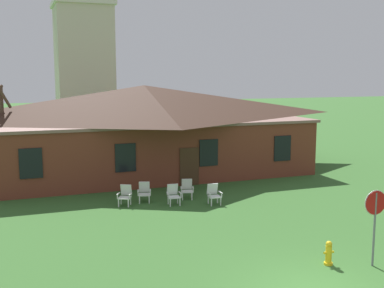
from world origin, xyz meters
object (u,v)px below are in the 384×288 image
at_px(fire_hydrant, 329,253).
at_px(stop_sign, 375,212).
at_px(lawn_chair_left_end, 173,194).
at_px(lawn_chair_near_door, 144,192).
at_px(lawn_chair_right_end, 214,194).
at_px(lawn_chair_by_porch, 125,195).
at_px(lawn_chair_middle, 187,189).

bearing_deg(fire_hydrant, stop_sign, -23.80).
xyz_separation_m(stop_sign, fire_hydrant, (-1.27, 0.56, -1.38)).
bearing_deg(lawn_chair_left_end, lawn_chair_near_door, 140.78).
relative_size(lawn_chair_left_end, lawn_chair_right_end, 1.00).
relative_size(lawn_chair_by_porch, lawn_chair_left_end, 1.00).
xyz_separation_m(stop_sign, lawn_chair_by_porch, (-5.84, 9.84, -1.26)).
distance_m(lawn_chair_by_porch, lawn_chair_right_end, 4.14).
bearing_deg(fire_hydrant, lawn_chair_near_door, 110.57).
height_order(stop_sign, lawn_chair_near_door, stop_sign).
bearing_deg(stop_sign, lawn_chair_near_door, 115.63).
height_order(lawn_chair_by_porch, lawn_chair_near_door, same).
bearing_deg(stop_sign, fire_hydrant, 156.20).
height_order(lawn_chair_right_end, fire_hydrant, lawn_chair_right_end).
xyz_separation_m(lawn_chair_near_door, fire_hydrant, (3.59, -9.56, -0.12)).
distance_m(lawn_chair_by_porch, lawn_chair_near_door, 1.03).
distance_m(lawn_chair_right_end, fire_hydrant, 8.06).
relative_size(lawn_chair_right_end, fire_hydrant, 1.21).
bearing_deg(lawn_chair_left_end, fire_hydrant, -74.26).
distance_m(lawn_chair_by_porch, lawn_chair_left_end, 2.25).
bearing_deg(lawn_chair_by_porch, lawn_chair_near_door, 16.07).
bearing_deg(lawn_chair_near_door, lawn_chair_by_porch, -163.93).
relative_size(lawn_chair_near_door, fire_hydrant, 1.21).
distance_m(stop_sign, lawn_chair_by_porch, 11.51).
xyz_separation_m(stop_sign, lawn_chair_near_door, (-4.86, 10.12, -1.26)).
xyz_separation_m(lawn_chair_near_door, lawn_chair_middle, (2.13, -0.12, 0.00)).
relative_size(stop_sign, fire_hydrant, 3.13).
bearing_deg(lawn_chair_right_end, fire_hydrant, -85.57).
bearing_deg(lawn_chair_middle, lawn_chair_near_door, 176.71).
bearing_deg(fire_hydrant, lawn_chair_right_end, 94.43).
distance_m(lawn_chair_left_end, lawn_chair_right_end, 1.90).
height_order(stop_sign, lawn_chair_by_porch, stop_sign).
bearing_deg(lawn_chair_middle, lawn_chair_by_porch, -177.02).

